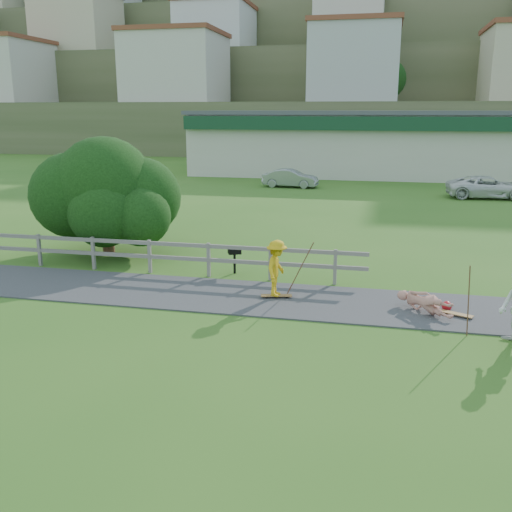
# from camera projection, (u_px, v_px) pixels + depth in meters

# --- Properties ---
(ground) EXTENTS (260.00, 260.00, 0.00)m
(ground) POSITION_uv_depth(u_px,v_px,m) (246.00, 317.00, 14.69)
(ground) COLOR #30601B
(ground) RESTS_ON ground
(path) EXTENTS (34.00, 3.00, 0.04)m
(path) POSITION_uv_depth(u_px,v_px,m) (258.00, 298.00, 16.10)
(path) COLOR #373739
(path) RESTS_ON ground
(fence) EXTENTS (15.05, 0.10, 1.10)m
(fence) POSITION_uv_depth(u_px,v_px,m) (132.00, 250.00, 18.60)
(fence) COLOR slate
(fence) RESTS_ON ground
(strip_mall) EXTENTS (32.50, 10.75, 5.10)m
(strip_mall) POSITION_uv_depth(u_px,v_px,m) (394.00, 143.00, 46.25)
(strip_mall) COLOR beige
(strip_mall) RESTS_ON ground
(hillside) EXTENTS (220.00, 67.00, 47.50)m
(hillside) POSITION_uv_depth(u_px,v_px,m) (370.00, 54.00, 97.44)
(hillside) COLOR #46502F
(hillside) RESTS_ON ground
(skater_rider) EXTENTS (0.69, 1.08, 1.59)m
(skater_rider) POSITION_uv_depth(u_px,v_px,m) (277.00, 272.00, 15.89)
(skater_rider) COLOR gold
(skater_rider) RESTS_ON ground
(skater_fallen) EXTENTS (1.45, 1.47, 0.61)m
(skater_fallen) POSITION_uv_depth(u_px,v_px,m) (425.00, 303.00, 14.84)
(skater_fallen) COLOR tan
(skater_fallen) RESTS_ON ground
(car_silver) EXTENTS (3.84, 1.54, 1.24)m
(car_silver) POSITION_uv_depth(u_px,v_px,m) (290.00, 178.00, 39.04)
(car_silver) COLOR gray
(car_silver) RESTS_ON ground
(car_white) EXTENTS (4.92, 2.53, 1.33)m
(car_white) POSITION_uv_depth(u_px,v_px,m) (488.00, 187.00, 34.18)
(car_white) COLOR silver
(car_white) RESTS_ON ground
(tree) EXTENTS (5.93, 5.93, 3.57)m
(tree) POSITION_uv_depth(u_px,v_px,m) (106.00, 206.00, 20.76)
(tree) COLOR black
(tree) RESTS_ON ground
(bbq) EXTENTS (0.49, 0.45, 0.87)m
(bbq) POSITION_uv_depth(u_px,v_px,m) (235.00, 260.00, 18.48)
(bbq) COLOR black
(bbq) RESTS_ON ground
(longboard_rider) EXTENTS (0.89, 0.40, 0.10)m
(longboard_rider) POSITION_uv_depth(u_px,v_px,m) (276.00, 297.00, 16.07)
(longboard_rider) COLOR brown
(longboard_rider) RESTS_ON ground
(longboard_fallen) EXTENTS (0.84, 0.52, 0.09)m
(longboard_fallen) POSITION_uv_depth(u_px,v_px,m) (456.00, 316.00, 14.64)
(longboard_fallen) COLOR brown
(longboard_fallen) RESTS_ON ground
(helmet) EXTENTS (0.27, 0.27, 0.27)m
(helmet) POSITION_uv_depth(u_px,v_px,m) (447.00, 306.00, 15.08)
(helmet) COLOR red
(helmet) RESTS_ON ground
(pole_rider) EXTENTS (0.03, 0.03, 1.76)m
(pole_rider) POSITION_uv_depth(u_px,v_px,m) (300.00, 266.00, 16.12)
(pole_rider) COLOR brown
(pole_rider) RESTS_ON ground
(pole_spec_left) EXTENTS (0.03, 0.03, 1.71)m
(pole_spec_left) POSITION_uv_depth(u_px,v_px,m) (468.00, 301.00, 13.25)
(pole_spec_left) COLOR brown
(pole_spec_left) RESTS_ON ground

